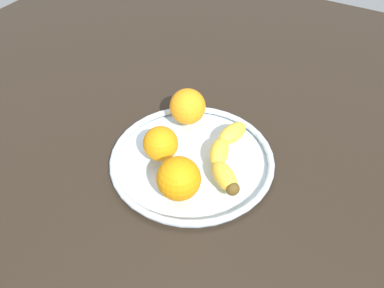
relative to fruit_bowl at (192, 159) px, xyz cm
name	(u,v)px	position (x,y,z in cm)	size (l,w,h in cm)	color
ground_plane	(192,170)	(0.00, 0.00, -2.92)	(163.83, 163.83, 4.00)	black
fruit_bowl	(192,159)	(0.00, 0.00, 0.00)	(30.04, 30.04, 1.80)	silver
banana	(226,155)	(-1.78, 5.84, 2.55)	(17.54, 9.97, 3.33)	yellow
orange_back_left	(161,144)	(2.79, -4.80, 4.02)	(6.27, 6.27, 6.27)	orange
orange_back_right	(179,179)	(8.66, 2.48, 4.52)	(7.27, 7.27, 7.27)	orange
orange_center	(188,106)	(-8.33, -5.72, 4.41)	(7.04, 7.04, 7.04)	orange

